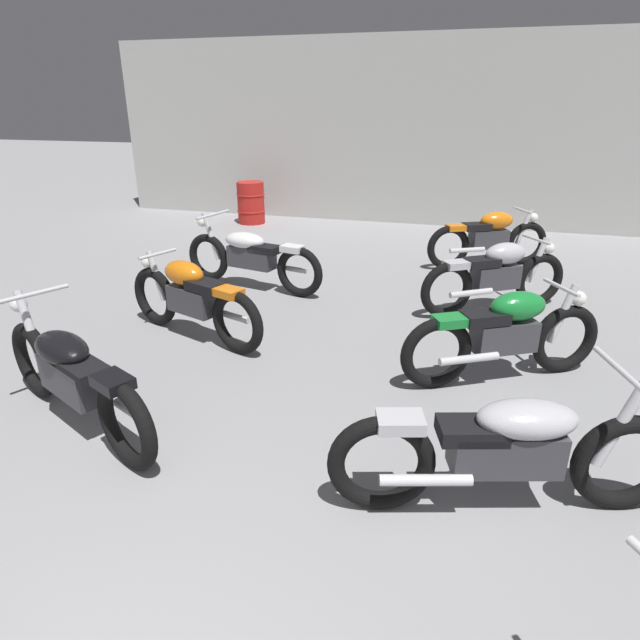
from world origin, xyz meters
name	(u,v)px	position (x,y,z in m)	size (l,w,h in m)	color
back_wall	(418,133)	(0.00, 11.15, 1.80)	(13.09, 0.24, 3.60)	#B2B2AD
motorcycle_left_row_1	(72,375)	(-1.59, 2.73, 0.45)	(2.01, 1.09, 0.97)	black
motorcycle_left_row_2	(192,298)	(-1.55, 4.53, 0.46)	(1.89, 0.80, 0.88)	black
motorcycle_left_row_3	(251,256)	(-1.60, 6.26, 0.45)	(2.14, 0.75, 0.97)	black
motorcycle_right_row_1	(508,448)	(1.59, 2.68, 0.45)	(2.11, 0.88, 0.97)	black
motorcycle_right_row_2	(505,333)	(1.63, 4.46, 0.46)	(1.77, 1.07, 0.88)	black
motorcycle_right_row_3	(496,275)	(1.58, 6.27, 0.46)	(1.70, 1.18, 0.88)	black
motorcycle_right_row_4	(489,237)	(1.51, 8.22, 0.46)	(1.80, 1.00, 0.88)	black
oil_drum	(251,203)	(-3.27, 10.19, 0.43)	(0.59, 0.59, 0.85)	red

